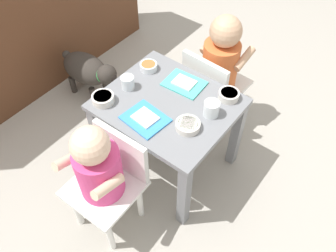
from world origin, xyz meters
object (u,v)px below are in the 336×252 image
Objects in this scene: dining_table at (168,115)px; cereal_bowl_right_side at (148,66)px; water_cup_right at (128,83)px; seated_child_left at (101,169)px; food_tray_left at (145,119)px; food_tray_right at (184,83)px; dog at (88,70)px; water_cup_left at (211,109)px; veggie_bowl_near at (229,95)px; cereal_bowl_left_side at (188,125)px; veggie_bowl_far at (103,98)px; seated_child_right at (220,62)px.

cereal_bowl_right_side is (0.12, 0.21, 0.10)m from dining_table.
water_cup_right is 0.74× the size of cereal_bowl_right_side.
seated_child_left is 3.37× the size of food_tray_left.
food_tray_right is (0.28, 0.00, 0.00)m from food_tray_left.
seated_child_left is 0.90m from dog.
food_tray_right is 2.73× the size of water_cup_left.
cereal_bowl_right_side is 0.41m from veggie_bowl_near.
veggie_bowl_far is at bearing 105.24° from cereal_bowl_left_side.
water_cup_left is at bearing -73.51° from dining_table.
veggie_bowl_near reaches higher than cereal_bowl_right_side.
food_tray_left is at bearing -111.15° from dog.
veggie_bowl_near is (0.19, -0.19, 0.10)m from dining_table.
seated_child_right is at bearing -68.36° from dog.
dog is at bearing 111.64° from seated_child_right.
water_cup_right is (-0.45, 0.21, 0.06)m from seated_child_right.
water_cup_right is at bearing -108.20° from dog.
veggie_bowl_far reaches higher than cereal_bowl_left_side.
cereal_bowl_right_side is at bearing -2.98° from veggie_bowl_far.
food_tray_right is at bearing 67.43° from water_cup_left.
water_cup_right is at bearing 100.14° from dining_table.
veggie_bowl_near is 0.55m from veggie_bowl_far.
dining_table is at bearing -1.96° from seated_child_left.
water_cup_left is (0.06, -0.19, 0.11)m from dining_table.
cereal_bowl_right_side is at bearing -91.00° from dog.
food_tray_left is at bearing -0.22° from seated_child_left.
food_tray_left is 0.33m from cereal_bowl_right_side.
cereal_bowl_left_side is at bearing -117.06° from cereal_bowl_right_side.
seated_child_right is 3.51× the size of food_tray_left.
water_cup_left is 0.13m from cereal_bowl_left_side.
veggie_bowl_near reaches higher than dining_table.
cereal_bowl_right_side is at bearing 62.94° from cereal_bowl_left_side.
water_cup_left reaches higher than water_cup_right.
food_tray_left is 0.38m from veggie_bowl_near.
cereal_bowl_left_side is (-0.03, -0.36, -0.01)m from water_cup_right.
seated_child_left is 0.33m from veggie_bowl_far.
seated_child_right is 0.29m from veggie_bowl_near.
seated_child_left is 0.57m from cereal_bowl_right_side.
seated_child_right is 0.50m from cereal_bowl_left_side.
water_cup_right is 0.62× the size of veggie_bowl_far.
water_cup_left is 0.13m from veggie_bowl_near.
water_cup_right is (-0.09, 0.39, -0.00)m from water_cup_left.
water_cup_left is at bearing -99.21° from cereal_bowl_right_side.
dining_table is 0.89× the size of seated_child_left.
dining_table is at bearing -79.86° from water_cup_right.
seated_child_left is at bearing 178.04° from dining_table.
food_tray_right is at bearing 39.19° from cereal_bowl_left_side.
water_cup_left is 0.67× the size of cereal_bowl_left_side.
seated_child_right is 3.59× the size of food_tray_right.
seated_child_right reaches higher than water_cup_left.
seated_child_right is 0.63m from veggie_bowl_far.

